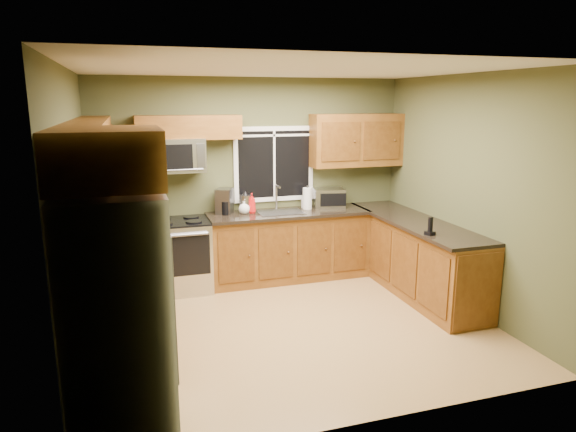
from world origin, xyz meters
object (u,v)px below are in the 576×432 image
paper_towel_roll (307,198)px  soap_bottle_b (305,202)px  coffee_maker (225,202)px  soap_bottle_a (252,203)px  toaster_oven (329,198)px  soap_bottle_c (244,207)px  microwave (174,155)px  refrigerator (119,315)px  kettle (245,203)px  cordless_phone (430,229)px  range (180,255)px

paper_towel_roll → soap_bottle_b: paper_towel_roll is taller
coffee_maker → soap_bottle_a: bearing=-14.0°
toaster_oven → soap_bottle_c: toaster_oven is taller
microwave → soap_bottle_a: microwave is taller
refrigerator → coffee_maker: (1.32, 2.94, 0.19)m
coffee_maker → soap_bottle_c: coffee_maker is taller
refrigerator → coffee_maker: bearing=65.8°
toaster_oven → refrigerator: bearing=-133.7°
microwave → soap_bottle_c: size_ratio=4.03×
refrigerator → soap_bottle_b: 3.83m
toaster_oven → paper_towel_roll: size_ratio=1.46×
kettle → soap_bottle_a: bearing=-36.8°
microwave → cordless_phone: microwave is taller
coffee_maker → kettle: coffee_maker is taller
coffee_maker → range: bearing=-165.0°
microwave → toaster_oven: size_ratio=1.60×
soap_bottle_b → soap_bottle_c: soap_bottle_c is taller
refrigerator → microwave: bearing=76.7°
refrigerator → toaster_oven: refrigerator is taller
paper_towel_roll → soap_bottle_c: (-0.89, -0.04, -0.05)m
microwave → coffee_maker: microwave is taller
refrigerator → coffee_maker: refrigerator is taller
coffee_maker → kettle: 0.28m
soap_bottle_a → soap_bottle_b: size_ratio=1.52×
kettle → cordless_phone: size_ratio=1.43×
soap_bottle_c → cordless_phone: cordless_phone is taller
coffee_maker → soap_bottle_b: coffee_maker is taller
range → toaster_oven: bearing=4.0°
kettle → refrigerator: bearing=-118.7°
soap_bottle_b → kettle: bearing=-177.4°
microwave → soap_bottle_b: 1.89m
refrigerator → range: refrigerator is taller
range → soap_bottle_a: soap_bottle_a is taller
paper_towel_roll → cordless_phone: bearing=-64.2°
soap_bottle_a → toaster_oven: bearing=3.3°
refrigerator → soap_bottle_a: (1.66, 2.85, 0.17)m
refrigerator → soap_bottle_c: 3.25m
range → refrigerator: bearing=-104.0°
kettle → soap_bottle_b: (0.85, 0.04, -0.05)m
paper_towel_roll → soap_bottle_b: bearing=105.1°
refrigerator → paper_towel_roll: 3.79m
paper_towel_roll → range: bearing=-176.2°
soap_bottle_b → toaster_oven: bearing=-4.8°
refrigerator → microwave: microwave is taller
refrigerator → paper_towel_roll: bearing=49.6°
soap_bottle_b → refrigerator: bearing=-129.6°
refrigerator → soap_bottle_b: bearing=50.4°
coffee_maker → soap_bottle_c: 0.27m
coffee_maker → refrigerator: bearing=-114.2°
range → microwave: (-0.00, 0.14, 1.26)m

